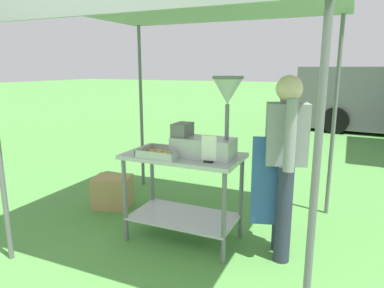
{
  "coord_description": "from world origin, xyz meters",
  "views": [
    {
      "loc": [
        1.34,
        -1.63,
        1.67
      ],
      "look_at": [
        -0.04,
        1.44,
        0.93
      ],
      "focal_mm": 32.57,
      "sensor_mm": 36.0,
      "label": 1
    }
  ],
  "objects_px": {
    "menu_sign": "(209,151)",
    "vendor": "(284,159)",
    "stall_canopy": "(187,8)",
    "donut_cart": "(183,179)",
    "donut_tray": "(162,154)",
    "donut_fryer": "(209,128)",
    "supply_crate": "(113,192)"
  },
  "relations": [
    {
      "from": "stall_canopy",
      "to": "donut_fryer",
      "type": "relative_size",
      "value": 3.7
    },
    {
      "from": "donut_cart",
      "to": "vendor",
      "type": "bearing_deg",
      "value": 5.68
    },
    {
      "from": "donut_tray",
      "to": "donut_fryer",
      "type": "distance_m",
      "value": 0.5
    },
    {
      "from": "vendor",
      "to": "donut_fryer",
      "type": "bearing_deg",
      "value": -170.26
    },
    {
      "from": "supply_crate",
      "to": "donut_fryer",
      "type": "bearing_deg",
      "value": -16.4
    },
    {
      "from": "stall_canopy",
      "to": "supply_crate",
      "type": "height_order",
      "value": "stall_canopy"
    },
    {
      "from": "donut_tray",
      "to": "supply_crate",
      "type": "height_order",
      "value": "donut_tray"
    },
    {
      "from": "donut_fryer",
      "to": "vendor",
      "type": "relative_size",
      "value": 0.45
    },
    {
      "from": "stall_canopy",
      "to": "vendor",
      "type": "xyz_separation_m",
      "value": [
        0.92,
        -0.01,
        -1.28
      ]
    },
    {
      "from": "donut_tray",
      "to": "menu_sign",
      "type": "xyz_separation_m",
      "value": [
        0.48,
        -0.03,
        0.08
      ]
    },
    {
      "from": "donut_cart",
      "to": "supply_crate",
      "type": "bearing_deg",
      "value": 160.97
    },
    {
      "from": "stall_canopy",
      "to": "supply_crate",
      "type": "bearing_deg",
      "value": 165.45
    },
    {
      "from": "donut_tray",
      "to": "supply_crate",
      "type": "relative_size",
      "value": 0.75
    },
    {
      "from": "donut_cart",
      "to": "menu_sign",
      "type": "distance_m",
      "value": 0.5
    },
    {
      "from": "donut_cart",
      "to": "menu_sign",
      "type": "xyz_separation_m",
      "value": [
        0.33,
        -0.17,
        0.35
      ]
    },
    {
      "from": "vendor",
      "to": "menu_sign",
      "type": "bearing_deg",
      "value": -156.35
    },
    {
      "from": "supply_crate",
      "to": "vendor",
      "type": "bearing_deg",
      "value": -8.38
    },
    {
      "from": "menu_sign",
      "to": "stall_canopy",
      "type": "bearing_deg",
      "value": 140.58
    },
    {
      "from": "donut_cart",
      "to": "donut_fryer",
      "type": "height_order",
      "value": "donut_fryer"
    },
    {
      "from": "menu_sign",
      "to": "vendor",
      "type": "xyz_separation_m",
      "value": [
        0.6,
        0.26,
        -0.06
      ]
    },
    {
      "from": "donut_fryer",
      "to": "donut_cart",
      "type": "bearing_deg",
      "value": 175.62
    },
    {
      "from": "vendor",
      "to": "stall_canopy",
      "type": "bearing_deg",
      "value": 179.59
    },
    {
      "from": "stall_canopy",
      "to": "donut_tray",
      "type": "relative_size",
      "value": 6.98
    },
    {
      "from": "stall_canopy",
      "to": "donut_tray",
      "type": "bearing_deg",
      "value": -122.54
    },
    {
      "from": "donut_cart",
      "to": "vendor",
      "type": "height_order",
      "value": "vendor"
    },
    {
      "from": "donut_cart",
      "to": "donut_tray",
      "type": "height_order",
      "value": "donut_tray"
    },
    {
      "from": "donut_cart",
      "to": "menu_sign",
      "type": "relative_size",
      "value": 4.69
    },
    {
      "from": "supply_crate",
      "to": "donut_cart",
      "type": "bearing_deg",
      "value": -19.03
    },
    {
      "from": "donut_tray",
      "to": "donut_cart",
      "type": "bearing_deg",
      "value": 42.51
    },
    {
      "from": "donut_fryer",
      "to": "donut_tray",
      "type": "bearing_deg",
      "value": -164.3
    },
    {
      "from": "menu_sign",
      "to": "supply_crate",
      "type": "relative_size",
      "value": 0.45
    },
    {
      "from": "donut_cart",
      "to": "donut_tray",
      "type": "relative_size",
      "value": 2.85
    }
  ]
}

